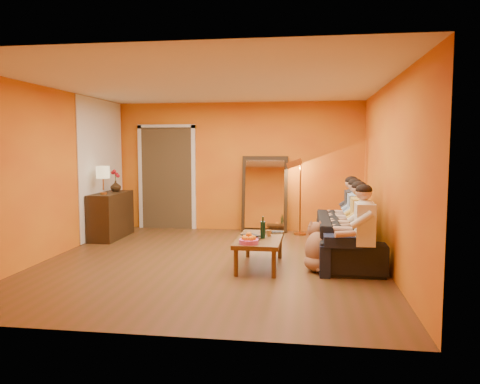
# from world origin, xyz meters

# --- Properties ---
(room_shell) EXTENTS (5.00, 5.50, 2.60)m
(room_shell) POSITION_xyz_m (0.00, 0.37, 1.30)
(room_shell) COLOR brown
(room_shell) RESTS_ON ground
(white_accent) EXTENTS (0.02, 1.90, 2.58)m
(white_accent) POSITION_xyz_m (-2.48, 1.75, 1.30)
(white_accent) COLOR white
(white_accent) RESTS_ON wall_left
(doorway_recess) EXTENTS (1.06, 0.30, 2.10)m
(doorway_recess) POSITION_xyz_m (-1.50, 2.83, 1.05)
(doorway_recess) COLOR #3F2D19
(doorway_recess) RESTS_ON floor
(door_jamb_left) EXTENTS (0.08, 0.06, 2.20)m
(door_jamb_left) POSITION_xyz_m (-2.07, 2.71, 1.05)
(door_jamb_left) COLOR white
(door_jamb_left) RESTS_ON wall_back
(door_jamb_right) EXTENTS (0.08, 0.06, 2.20)m
(door_jamb_right) POSITION_xyz_m (-0.93, 2.71, 1.05)
(door_jamb_right) COLOR white
(door_jamb_right) RESTS_ON wall_back
(door_header) EXTENTS (1.22, 0.06, 0.08)m
(door_header) POSITION_xyz_m (-1.50, 2.71, 2.12)
(door_header) COLOR white
(door_header) RESTS_ON wall_back
(mirror_frame) EXTENTS (0.92, 0.27, 1.51)m
(mirror_frame) POSITION_xyz_m (0.55, 2.63, 0.76)
(mirror_frame) COLOR #322010
(mirror_frame) RESTS_ON floor
(mirror_glass) EXTENTS (0.78, 0.21, 1.35)m
(mirror_glass) POSITION_xyz_m (0.55, 2.59, 0.76)
(mirror_glass) COLOR white
(mirror_glass) RESTS_ON mirror_frame
(sideboard) EXTENTS (0.44, 1.18, 0.85)m
(sideboard) POSITION_xyz_m (-2.24, 1.55, 0.42)
(sideboard) COLOR #322010
(sideboard) RESTS_ON floor
(table_lamp) EXTENTS (0.24, 0.24, 0.51)m
(table_lamp) POSITION_xyz_m (-2.24, 1.25, 1.10)
(table_lamp) COLOR beige
(table_lamp) RESTS_ON sideboard
(sofa) EXTENTS (2.23, 0.87, 0.65)m
(sofa) POSITION_xyz_m (2.00, 0.47, 0.33)
(sofa) COLOR black
(sofa) RESTS_ON floor
(coffee_table) EXTENTS (0.64, 1.23, 0.42)m
(coffee_table) POSITION_xyz_m (0.73, -0.18, 0.21)
(coffee_table) COLOR brown
(coffee_table) RESTS_ON floor
(floor_lamp) EXTENTS (0.32, 0.26, 1.44)m
(floor_lamp) POSITION_xyz_m (1.26, 2.35, 0.72)
(floor_lamp) COLOR #B27234
(floor_lamp) RESTS_ON floor
(dog) EXTENTS (0.42, 0.61, 0.68)m
(dog) POSITION_xyz_m (1.54, -0.24, 0.34)
(dog) COLOR #AE724E
(dog) RESTS_ON floor
(person_far_left) EXTENTS (0.70, 0.44, 1.22)m
(person_far_left) POSITION_xyz_m (2.13, -0.53, 0.61)
(person_far_left) COLOR silver
(person_far_left) RESTS_ON sofa
(person_mid_left) EXTENTS (0.70, 0.44, 1.22)m
(person_mid_left) POSITION_xyz_m (2.13, 0.02, 0.61)
(person_mid_left) COLOR gold
(person_mid_left) RESTS_ON sofa
(person_mid_right) EXTENTS (0.70, 0.44, 1.22)m
(person_mid_right) POSITION_xyz_m (2.13, 0.57, 0.61)
(person_mid_right) COLOR #8DAFDB
(person_mid_right) RESTS_ON sofa
(person_far_right) EXTENTS (0.70, 0.44, 1.22)m
(person_far_right) POSITION_xyz_m (2.13, 1.12, 0.61)
(person_far_right) COLOR #2F3034
(person_far_right) RESTS_ON sofa
(fruit_bowl) EXTENTS (0.26, 0.26, 0.16)m
(fruit_bowl) POSITION_xyz_m (0.63, -0.63, 0.50)
(fruit_bowl) COLOR #E751AD
(fruit_bowl) RESTS_ON coffee_table
(wine_bottle) EXTENTS (0.07, 0.07, 0.31)m
(wine_bottle) POSITION_xyz_m (0.78, -0.23, 0.58)
(wine_bottle) COLOR black
(wine_bottle) RESTS_ON coffee_table
(tumbler) EXTENTS (0.12, 0.12, 0.09)m
(tumbler) POSITION_xyz_m (0.85, -0.06, 0.46)
(tumbler) COLOR #B27F3F
(tumbler) RESTS_ON coffee_table
(laptop) EXTENTS (0.32, 0.24, 0.02)m
(laptop) POSITION_xyz_m (0.91, 0.17, 0.43)
(laptop) COLOR black
(laptop) RESTS_ON coffee_table
(book_lower) EXTENTS (0.22, 0.28, 0.02)m
(book_lower) POSITION_xyz_m (0.55, -0.38, 0.43)
(book_lower) COLOR #322010
(book_lower) RESTS_ON coffee_table
(book_mid) EXTENTS (0.18, 0.24, 0.02)m
(book_mid) POSITION_xyz_m (0.56, -0.37, 0.45)
(book_mid) COLOR #B11421
(book_mid) RESTS_ON book_lower
(book_upper) EXTENTS (0.30, 0.30, 0.02)m
(book_upper) POSITION_xyz_m (0.55, -0.39, 0.47)
(book_upper) COLOR black
(book_upper) RESTS_ON book_mid
(vase) EXTENTS (0.20, 0.20, 0.21)m
(vase) POSITION_xyz_m (-2.24, 1.80, 0.95)
(vase) COLOR #322010
(vase) RESTS_ON sideboard
(flowers) EXTENTS (0.17, 0.17, 0.42)m
(flowers) POSITION_xyz_m (-2.24, 1.80, 1.18)
(flowers) COLOR #B11421
(flowers) RESTS_ON vase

